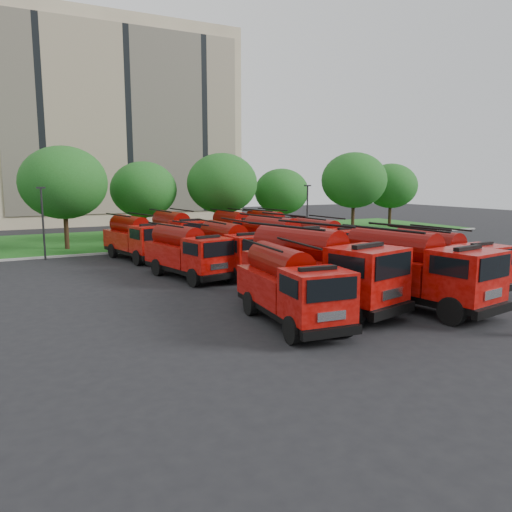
{
  "coord_description": "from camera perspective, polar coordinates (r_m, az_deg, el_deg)",
  "views": [
    {
      "loc": [
        -12.86,
        -20.5,
        5.69
      ],
      "look_at": [
        -1.33,
        1.61,
        1.8
      ],
      "focal_mm": 35.0,
      "sensor_mm": 36.0,
      "label": 1
    }
  ],
  "objects": [
    {
      "name": "fire_truck_11",
      "position": [
        42.18,
        1.88,
        3.15
      ],
      "size": [
        3.36,
        6.79,
        2.96
      ],
      "rotation": [
        0.0,
        0.0,
        0.18
      ],
      "color": "black",
      "rests_on": "ground"
    },
    {
      "name": "firefighter_3",
      "position": [
        29.06,
        26.84,
        -3.4
      ],
      "size": [
        1.25,
        1.12,
        1.74
      ],
      "primitive_type": "imported",
      "rotation": [
        0.0,
        0.0,
        3.76
      ],
      "color": "black",
      "rests_on": "ground"
    },
    {
      "name": "tree_2",
      "position": [
        42.28,
        -21.14,
        7.82
      ],
      "size": [
        6.72,
        6.72,
        8.22
      ],
      "color": "#382314",
      "rests_on": "ground"
    },
    {
      "name": "lamp_post_0",
      "position": [
        37.91,
        -23.19,
        3.93
      ],
      "size": [
        0.6,
        0.25,
        5.11
      ],
      "color": "black",
      "rests_on": "ground"
    },
    {
      "name": "lawn",
      "position": [
        48.57,
        -12.0,
        2.02
      ],
      "size": [
        70.0,
        16.0,
        0.12
      ],
      "primitive_type": "cube",
      "color": "#185115",
      "rests_on": "ground"
    },
    {
      "name": "ground",
      "position": [
        24.86,
        4.46,
        -4.39
      ],
      "size": [
        140.0,
        140.0,
        0.0
      ],
      "primitive_type": "plane",
      "color": "black",
      "rests_on": "ground"
    },
    {
      "name": "tree_4",
      "position": [
        46.95,
        -3.89,
        8.27
      ],
      "size": [
        6.55,
        6.55,
        8.01
      ],
      "color": "#382314",
      "rests_on": "ground"
    },
    {
      "name": "fire_truck_7",
      "position": [
        33.89,
        7.96,
        1.67
      ],
      "size": [
        2.65,
        6.62,
        2.97
      ],
      "rotation": [
        0.0,
        0.0,
        0.05
      ],
      "color": "black",
      "rests_on": "ground"
    },
    {
      "name": "fire_truck_10",
      "position": [
        40.53,
        -2.22,
        2.96
      ],
      "size": [
        2.76,
        6.79,
        3.03
      ],
      "rotation": [
        0.0,
        0.0,
        0.06
      ],
      "color": "black",
      "rests_on": "ground"
    },
    {
      "name": "firefighter_1",
      "position": [
        21.07,
        13.03,
        -7.04
      ],
      "size": [
        0.82,
        0.54,
        1.56
      ],
      "primitive_type": "imported",
      "rotation": [
        0.0,
        0.0,
        0.17
      ],
      "color": "black",
      "rests_on": "ground"
    },
    {
      "name": "fire_truck_4",
      "position": [
        28.87,
        -7.87,
        0.44
      ],
      "size": [
        3.52,
        6.86,
        2.98
      ],
      "rotation": [
        0.0,
        0.0,
        0.2
      ],
      "color": "black",
      "rests_on": "ground"
    },
    {
      "name": "tree_5",
      "position": [
        51.05,
        2.93,
        7.35
      ],
      "size": [
        5.46,
        5.46,
        6.68
      ],
      "color": "#382314",
      "rests_on": "ground"
    },
    {
      "name": "fire_truck_6",
      "position": [
        31.01,
        3.01,
        1.39
      ],
      "size": [
        3.42,
        7.52,
        3.3
      ],
      "rotation": [
        0.0,
        0.0,
        0.13
      ],
      "color": "black",
      "rests_on": "ground"
    },
    {
      "name": "curb",
      "position": [
        40.88,
        -8.93,
        0.86
      ],
      "size": [
        70.0,
        0.3,
        0.14
      ],
      "primitive_type": "cube",
      "color": "gray",
      "rests_on": "ground"
    },
    {
      "name": "fire_truck_3",
      "position": [
        27.69,
        20.59,
        -0.41
      ],
      "size": [
        2.7,
        6.67,
        2.98
      ],
      "rotation": [
        0.0,
        0.0,
        0.06
      ],
      "color": "black",
      "rests_on": "ground"
    },
    {
      "name": "firefighter_4",
      "position": [
        23.59,
        1.51,
        -5.1
      ],
      "size": [
        0.89,
        0.81,
        1.52
      ],
      "primitive_type": "imported",
      "rotation": [
        0.0,
        0.0,
        2.59
      ],
      "color": "black",
      "rests_on": "ground"
    },
    {
      "name": "tree_6",
      "position": [
        54.34,
        11.13,
        8.49
      ],
      "size": [
        6.89,
        6.89,
        8.42
      ],
      "color": "#382314",
      "rests_on": "ground"
    },
    {
      "name": "tree_7",
      "position": [
        60.42,
        15.16,
        7.74
      ],
      "size": [
        6.05,
        6.05,
        7.39
      ],
      "color": "#382314",
      "rests_on": "ground"
    },
    {
      "name": "fire_truck_8",
      "position": [
        36.19,
        -13.52,
        2.02
      ],
      "size": [
        3.54,
        7.0,
        3.05
      ],
      "rotation": [
        0.0,
        0.0,
        0.19
      ],
      "color": "black",
      "rests_on": "ground"
    },
    {
      "name": "fire_truck_9",
      "position": [
        38.19,
        -9.01,
        2.62
      ],
      "size": [
        3.09,
        7.2,
        3.19
      ],
      "rotation": [
        0.0,
        0.0,
        0.09
      ],
      "color": "black",
      "rests_on": "ground"
    },
    {
      "name": "tree_3",
      "position": [
        46.06,
        -12.72,
        7.4
      ],
      "size": [
        5.88,
        5.88,
        7.19
      ],
      "color": "#382314",
      "rests_on": "ground"
    },
    {
      "name": "firefighter_5",
      "position": [
        32.47,
        14.15,
        -1.5
      ],
      "size": [
        1.73,
        1.33,
        1.71
      ],
      "primitive_type": "imported",
      "rotation": [
        0.0,
        0.0,
        2.67
      ],
      "color": "#A0200C",
      "rests_on": "ground"
    },
    {
      "name": "fire_truck_0",
      "position": [
        19.7,
        3.94,
        -3.45
      ],
      "size": [
        2.89,
        6.71,
        2.97
      ],
      "rotation": [
        0.0,
        0.0,
        -0.1
      ],
      "color": "black",
      "rests_on": "ground"
    },
    {
      "name": "apartment_building",
      "position": [
        70.36,
        -15.7,
        14.1
      ],
      "size": [
        30.0,
        14.18,
        25.0
      ],
      "color": "beige",
      "rests_on": "ground"
    },
    {
      "name": "fire_truck_1",
      "position": [
        22.03,
        7.17,
        -1.43
      ],
      "size": [
        4.36,
        8.16,
        3.53
      ],
      "rotation": [
        0.0,
        0.0,
        0.23
      ],
      "color": "black",
      "rests_on": "ground"
    },
    {
      "name": "fire_truck_2",
      "position": [
        23.16,
        17.59,
        -1.46
      ],
      "size": [
        3.69,
        7.75,
        3.39
      ],
      "rotation": [
        0.0,
        0.0,
        0.16
      ],
      "color": "black",
      "rests_on": "ground"
    },
    {
      "name": "firefighter_2",
      "position": [
        28.41,
        24.71,
        -3.51
      ],
      "size": [
        0.79,
        1.01,
        1.52
      ],
      "primitive_type": "imported",
      "rotation": [
        0.0,
        0.0,
        1.94
      ],
      "color": "#A0200C",
      "rests_on": "ground"
    },
    {
      "name": "fire_truck_5",
      "position": [
        29.75,
        -2.84,
        0.84
      ],
      "size": [
        2.66,
        6.8,
        3.06
      ],
      "rotation": [
        0.0,
        0.0,
        0.03
      ],
      "color": "black",
      "rests_on": "ground"
    },
    {
      "name": "lamp_post_1",
      "position": [
        45.24,
        5.88,
        5.28
      ],
      "size": [
        0.6,
        0.25,
        5.11
      ],
      "color": "black",
      "rests_on": "ground"
    }
  ]
}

